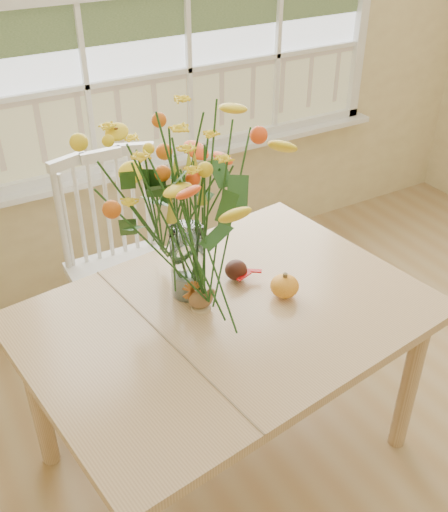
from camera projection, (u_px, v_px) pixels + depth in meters
wall_back at (185, 28)px, 3.00m from camera, size 4.00×0.02×2.70m
dining_table at (227, 332)px, 2.13m from camera, size 1.49×1.15×0.73m
windsor_chair at (119, 254)px, 2.71m from camera, size 0.48×0.46×1.00m
flower_vase at (185, 193)px, 1.95m from camera, size 0.57×0.57×0.67m
pumpkin at (284, 287)px, 2.14m from camera, size 0.10×0.10×0.08m
turkey_figurine at (201, 299)px, 2.07m from camera, size 0.10×0.08×0.11m
dark_gourd at (236, 271)px, 2.23m from camera, size 0.13×0.09×0.08m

